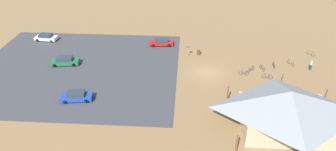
{
  "coord_description": "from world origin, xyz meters",
  "views": [
    {
      "loc": [
        3.68,
        45.12,
        26.07
      ],
      "look_at": [
        6.38,
        3.41,
        1.2
      ],
      "focal_mm": 33.03,
      "sensor_mm": 36.0,
      "label": 1
    }
  ],
  "objects_px": {
    "bicycle_teal_by_bin": "(262,68)",
    "bicycle_purple_yard_right": "(267,77)",
    "car_blue_aisle_side": "(76,96)",
    "car_white_mid_lot": "(46,37)",
    "bicycle_green_near_porch": "(251,69)",
    "bicycle_yellow_mid_cluster": "(290,63)",
    "bicycle_red_yard_center": "(243,73)",
    "visitor_by_pavilion": "(311,65)",
    "bicycle_black_yard_front": "(274,65)",
    "bicycle_white_trailside": "(311,54)",
    "car_green_end_stall": "(65,61)",
    "bicycle_blue_edge_south": "(282,78)",
    "bike_pavilion": "(288,108)",
    "lot_sign": "(188,50)",
    "trash_bin": "(199,52)",
    "car_red_near_entry": "(161,42)"
  },
  "relations": [
    {
      "from": "bicycle_teal_by_bin",
      "to": "bicycle_purple_yard_right",
      "type": "height_order",
      "value": "bicycle_teal_by_bin"
    },
    {
      "from": "bicycle_purple_yard_right",
      "to": "car_blue_aisle_side",
      "type": "relative_size",
      "value": 0.36
    },
    {
      "from": "car_white_mid_lot",
      "to": "bicycle_green_near_porch",
      "type": "bearing_deg",
      "value": 165.76
    },
    {
      "from": "bicycle_yellow_mid_cluster",
      "to": "car_blue_aisle_side",
      "type": "bearing_deg",
      "value": 21.06
    },
    {
      "from": "bicycle_red_yard_center",
      "to": "visitor_by_pavilion",
      "type": "relative_size",
      "value": 0.92
    },
    {
      "from": "bicycle_black_yard_front",
      "to": "bicycle_green_near_porch",
      "type": "bearing_deg",
      "value": 22.82
    },
    {
      "from": "bicycle_white_trailside",
      "to": "car_white_mid_lot",
      "type": "relative_size",
      "value": 0.3
    },
    {
      "from": "bicycle_black_yard_front",
      "to": "bicycle_red_yard_center",
      "type": "xyz_separation_m",
      "value": [
        5.6,
        3.04,
        0.01
      ]
    },
    {
      "from": "bicycle_green_near_porch",
      "to": "car_white_mid_lot",
      "type": "distance_m",
      "value": 40.77
    },
    {
      "from": "bicycle_green_near_porch",
      "to": "car_green_end_stall",
      "type": "distance_m",
      "value": 32.04
    },
    {
      "from": "bicycle_teal_by_bin",
      "to": "bicycle_blue_edge_south",
      "type": "bearing_deg",
      "value": 129.0
    },
    {
      "from": "bike_pavilion",
      "to": "bicycle_blue_edge_south",
      "type": "relative_size",
      "value": 8.27
    },
    {
      "from": "bicycle_black_yard_front",
      "to": "car_white_mid_lot",
      "type": "relative_size",
      "value": 0.37
    },
    {
      "from": "bicycle_purple_yard_right",
      "to": "bicycle_green_near_porch",
      "type": "bearing_deg",
      "value": -45.61
    },
    {
      "from": "bicycle_blue_edge_south",
      "to": "bicycle_purple_yard_right",
      "type": "distance_m",
      "value": 2.32
    },
    {
      "from": "bicycle_green_near_porch",
      "to": "bicycle_white_trailside",
      "type": "height_order",
      "value": "bicycle_green_near_porch"
    },
    {
      "from": "bike_pavilion",
      "to": "bicycle_yellow_mid_cluster",
      "type": "distance_m",
      "value": 18.49
    },
    {
      "from": "bicycle_blue_edge_south",
      "to": "lot_sign",
      "type": "bearing_deg",
      "value": -25.73
    },
    {
      "from": "bicycle_teal_by_bin",
      "to": "bicycle_white_trailside",
      "type": "distance_m",
      "value": 11.77
    },
    {
      "from": "bicycle_black_yard_front",
      "to": "bicycle_white_trailside",
      "type": "xyz_separation_m",
      "value": [
        -7.9,
        -4.96,
        0.02
      ]
    },
    {
      "from": "lot_sign",
      "to": "bicycle_red_yard_center",
      "type": "height_order",
      "value": "lot_sign"
    },
    {
      "from": "lot_sign",
      "to": "car_white_mid_lot",
      "type": "distance_m",
      "value": 29.28
    },
    {
      "from": "bike_pavilion",
      "to": "bicycle_white_trailside",
      "type": "distance_m",
      "value": 23.81
    },
    {
      "from": "car_green_end_stall",
      "to": "visitor_by_pavilion",
      "type": "height_order",
      "value": "visitor_by_pavilion"
    },
    {
      "from": "trash_bin",
      "to": "bicycle_black_yard_front",
      "type": "distance_m",
      "value": 13.4
    },
    {
      "from": "trash_bin",
      "to": "bicycle_green_near_porch",
      "type": "xyz_separation_m",
      "value": [
        -8.69,
        5.66,
        -0.07
      ]
    },
    {
      "from": "bicycle_purple_yard_right",
      "to": "car_blue_aisle_side",
      "type": "bearing_deg",
      "value": 15.47
    },
    {
      "from": "bicycle_green_near_porch",
      "to": "bicycle_yellow_mid_cluster",
      "type": "relative_size",
      "value": 0.85
    },
    {
      "from": "trash_bin",
      "to": "car_red_near_entry",
      "type": "height_order",
      "value": "car_red_near_entry"
    },
    {
      "from": "car_red_near_entry",
      "to": "bicycle_teal_by_bin",
      "type": "bearing_deg",
      "value": 154.48
    },
    {
      "from": "bicycle_red_yard_center",
      "to": "car_white_mid_lot",
      "type": "xyz_separation_m",
      "value": [
        38.05,
        -11.34,
        0.37
      ]
    },
    {
      "from": "bicycle_teal_by_bin",
      "to": "bicycle_red_yard_center",
      "type": "xyz_separation_m",
      "value": [
        3.43,
        1.92,
        0.0
      ]
    },
    {
      "from": "bicycle_yellow_mid_cluster",
      "to": "car_white_mid_lot",
      "type": "xyz_separation_m",
      "value": [
        46.8,
        -7.2,
        0.37
      ]
    },
    {
      "from": "bicycle_yellow_mid_cluster",
      "to": "bicycle_black_yard_front",
      "type": "bearing_deg",
      "value": 19.1
    },
    {
      "from": "bicycle_teal_by_bin",
      "to": "bicycle_red_yard_center",
      "type": "bearing_deg",
      "value": 29.27
    },
    {
      "from": "bicycle_blue_edge_south",
      "to": "car_white_mid_lot",
      "type": "height_order",
      "value": "car_white_mid_lot"
    },
    {
      "from": "bicycle_black_yard_front",
      "to": "bicycle_purple_yard_right",
      "type": "distance_m",
      "value": 4.43
    },
    {
      "from": "bicycle_green_near_porch",
      "to": "car_green_end_stall",
      "type": "bearing_deg",
      "value": -0.26
    },
    {
      "from": "bicycle_blue_edge_south",
      "to": "bicycle_red_yard_center",
      "type": "distance_m",
      "value": 6.1
    },
    {
      "from": "car_blue_aisle_side",
      "to": "visitor_by_pavilion",
      "type": "xyz_separation_m",
      "value": [
        -36.79,
        -11.47,
        0.18
      ]
    },
    {
      "from": "bicycle_black_yard_front",
      "to": "car_green_end_stall",
      "type": "distance_m",
      "value": 36.21
    },
    {
      "from": "bicycle_red_yard_center",
      "to": "visitor_by_pavilion",
      "type": "distance_m",
      "value": 11.92
    },
    {
      "from": "bicycle_green_near_porch",
      "to": "lot_sign",
      "type": "bearing_deg",
      "value": -24.12
    },
    {
      "from": "bicycle_green_near_porch",
      "to": "car_blue_aisle_side",
      "type": "bearing_deg",
      "value": 21.01
    },
    {
      "from": "car_white_mid_lot",
      "to": "bicycle_purple_yard_right",
      "type": "bearing_deg",
      "value": 163.6
    },
    {
      "from": "bicycle_black_yard_front",
      "to": "bicycle_purple_yard_right",
      "type": "relative_size",
      "value": 0.99
    },
    {
      "from": "bicycle_black_yard_front",
      "to": "car_blue_aisle_side",
      "type": "xyz_separation_m",
      "value": [
        30.76,
        11.97,
        0.39
      ]
    },
    {
      "from": "bike_pavilion",
      "to": "lot_sign",
      "type": "relative_size",
      "value": 6.3
    },
    {
      "from": "bicycle_yellow_mid_cluster",
      "to": "bicycle_red_yard_center",
      "type": "xyz_separation_m",
      "value": [
        8.76,
        4.14,
        -0.0
      ]
    },
    {
      "from": "trash_bin",
      "to": "bicycle_yellow_mid_cluster",
      "type": "bearing_deg",
      "value": 169.94
    }
  ]
}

